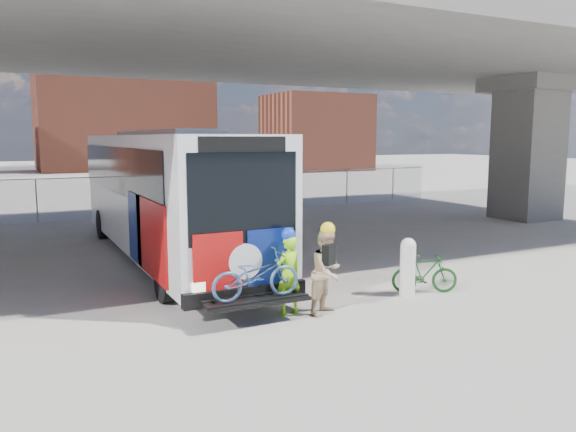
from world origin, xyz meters
TOP-DOWN VIEW (x-y plane):
  - ground at (0.00, 0.00)m, footprint 160.00×160.00m
  - bus at (-2.00, 3.00)m, footprint 2.67×12.90m
  - overpass at (0.00, 4.00)m, footprint 40.00×16.00m
  - chainlink_fence at (0.00, 12.00)m, footprint 30.00×0.06m
  - brick_buildings at (1.23, 48.23)m, footprint 54.00×22.00m
  - smokestack at (14.00, 55.00)m, footprint 2.20×2.20m
  - bollard at (1.77, -3.32)m, footprint 0.34×0.34m
  - cyclist_hivis at (-1.19, -3.32)m, footprint 0.65×0.49m
  - cyclist_tan at (-0.47, -3.61)m, footprint 1.03×0.96m
  - bike_parked at (2.26, -3.32)m, footprint 1.52×1.03m

SIDE VIEW (x-z plane):
  - ground at x=0.00m, z-range 0.00..0.00m
  - bike_parked at x=2.26m, z-range 0.00..0.89m
  - bollard at x=1.77m, z-range 0.05..1.34m
  - cyclist_hivis at x=-1.19m, z-range -0.03..1.72m
  - cyclist_tan at x=-0.47m, z-range -0.05..1.80m
  - chainlink_fence at x=0.00m, z-range -13.58..16.42m
  - bus at x=-2.00m, z-range 0.26..3.95m
  - brick_buildings at x=1.23m, z-range -0.58..11.42m
  - overpass at x=0.00m, z-range 2.57..10.52m
  - smokestack at x=14.00m, z-range 0.00..25.00m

